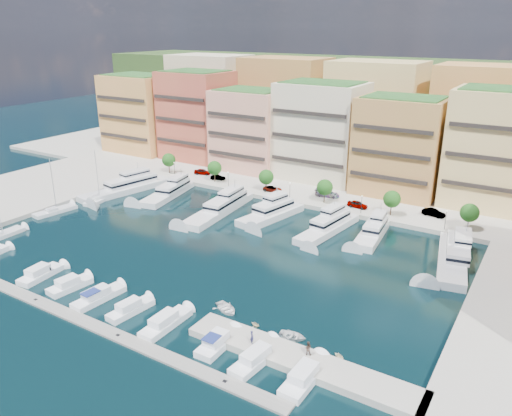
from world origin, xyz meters
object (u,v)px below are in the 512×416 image
at_px(yacht_1, 169,192).
at_px(yacht_4, 329,226).
at_px(yacht_5, 373,232).
at_px(tender_0, 226,308).
at_px(tender_3, 339,356).
at_px(car_5, 434,213).
at_px(sailboat_0, 1,236).
at_px(tree_1, 215,168).
at_px(lamppost_2, 290,188).
at_px(tree_3, 325,187).
at_px(car_0, 202,172).
at_px(tree_0, 169,160).
at_px(cruiser_6, 166,323).
at_px(yacht_2, 222,207).
at_px(cruiser_2, 40,274).
at_px(lamppost_4, 446,217).
at_px(yacht_6, 453,255).
at_px(yacht_3, 272,212).
at_px(tender_1, 255,324).
at_px(person_1, 308,348).
at_px(tree_5, 470,213).
at_px(cruiser_5, 130,309).
at_px(car_4, 358,204).
at_px(tree_2, 266,177).
at_px(car_2, 272,189).
at_px(lamppost_1, 228,177).
at_px(cruiser_9, 305,377).
at_px(cruiser_8, 257,359).
at_px(tree_4, 392,199).
at_px(cruiser_4, 98,297).
at_px(car_3, 327,193).
at_px(yacht_0, 129,187).
at_px(sailboat_1, 55,212).
at_px(lamppost_0, 174,167).
at_px(sailboat_2, 98,201).
at_px(car_1, 218,177).
at_px(tender_2, 293,336).
at_px(cruiser_3, 69,286).
at_px(person_0, 252,337).
at_px(cruiser_7, 217,343).

relative_size(yacht_1, yacht_4, 1.00).
relative_size(yacht_5, tender_0, 3.55).
distance_m(tender_3, car_5, 56.17).
bearing_deg(sailboat_0, yacht_1, 72.83).
relative_size(tree_1, lamppost_2, 1.35).
height_order(tree_3, car_0, tree_3).
distance_m(tree_0, cruiser_6, 76.67).
xyz_separation_m(yacht_2, cruiser_2, (-7.68, -42.43, -0.66)).
height_order(lamppost_4, yacht_6, yacht_6).
bearing_deg(sailboat_0, yacht_3, 43.30).
bearing_deg(tender_1, person_1, -94.95).
bearing_deg(tree_5, yacht_5, -144.15).
bearing_deg(tree_1, cruiser_2, -84.37).
distance_m(cruiser_5, car_4, 60.30).
relative_size(tree_1, tree_2, 1.00).
bearing_deg(lamppost_2, cruiser_2, -108.14).
bearing_deg(sailboat_0, car_2, 57.38).
distance_m(tree_0, tree_1, 16.00).
bearing_deg(lamppost_4, tree_0, 178.27).
xyz_separation_m(tree_5, tender_0, (-25.13, -50.17, -4.28)).
relative_size(lamppost_1, cruiser_9, 0.48).
relative_size(tree_2, yacht_2, 0.23).
distance_m(lamppost_2, lamppost_4, 36.00).
xyz_separation_m(cruiser_8, car_4, (-9.14, 58.86, 1.25)).
bearing_deg(tree_3, tree_4, 0.00).
xyz_separation_m(cruiser_4, car_3, (10.81, 62.38, 1.29)).
bearing_deg(yacht_0, lamppost_1, 31.99).
bearing_deg(sailboat_1, lamppost_0, 78.96).
bearing_deg(tender_3, yacht_6, 13.74).
distance_m(sailboat_2, sailboat_1, 10.80).
bearing_deg(cruiser_5, lamppost_2, 92.98).
bearing_deg(yacht_5, car_4, 123.08).
distance_m(lamppost_4, car_1, 60.44).
distance_m(cruiser_4, person_1, 34.69).
distance_m(yacht_2, cruiser_8, 55.48).
bearing_deg(yacht_6, car_5, 113.13).
height_order(yacht_6, car_0, yacht_6).
bearing_deg(tender_2, cruiser_3, 94.84).
relative_size(yacht_5, tender_3, 9.99).
relative_size(cruiser_5, person_0, 4.05).
xyz_separation_m(yacht_2, sailboat_0, (-29.47, -35.80, -0.90)).
relative_size(sailboat_2, tender_0, 2.98).
distance_m(yacht_0, car_3, 50.94).
height_order(cruiser_7, car_2, car_2).
relative_size(yacht_6, car_2, 4.72).
xyz_separation_m(tree_1, cruiser_9, (55.93, -58.09, -4.20)).
bearing_deg(yacht_1, car_0, 98.93).
xyz_separation_m(car_0, person_0, (54.21, -59.83, 0.16)).
relative_size(yacht_3, cruiser_8, 2.05).
height_order(cruiser_4, car_3, car_3).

